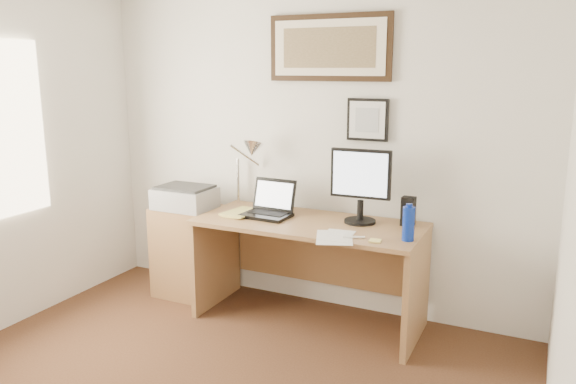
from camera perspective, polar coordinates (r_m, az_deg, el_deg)
The scene contains 17 objects.
wall_back at distance 4.25m, azimuth 2.30°, elevation 4.92°, with size 3.50×0.02×2.50m, color white.
side_cabinet at distance 4.62m, azimuth -10.01°, elevation -5.92°, with size 0.50×0.40×0.73m, color olive.
water_bottle at distance 3.59m, azimuth 12.14°, elevation -3.18°, with size 0.08×0.08×0.22m, color #0B2593.
bottle_cap at distance 3.56m, azimuth 12.23°, elevation -1.34°, with size 0.04×0.04×0.02m, color #0B2593.
speaker at distance 3.93m, azimuth 12.12°, elevation -1.92°, with size 0.09×0.08×0.20m, color black.
paper_sheet_a at distance 3.61m, azimuth 4.73°, elevation -4.62°, with size 0.23×0.32×0.00m, color silver.
paper_sheet_b at distance 3.65m, azimuth 5.04°, elevation -4.41°, with size 0.19×0.27×0.00m, color silver.
sticky_pad at distance 3.55m, azimuth 8.85°, elevation -4.91°, with size 0.07×0.07×0.01m, color #FDE978.
marker_pen at distance 3.60m, azimuth 6.73°, elevation -4.57°, with size 0.02×0.02×0.14m, color white.
book at distance 4.23m, azimuth -5.84°, elevation -1.92°, with size 0.21×0.28×0.02m, color #C5BA5C.
desk at distance 4.10m, azimuth 2.58°, elevation -5.92°, with size 1.60×0.70×0.75m.
laptop at distance 4.11m, azimuth -1.93°, elevation -1.62°, with size 0.35×0.31×0.26m.
lcd_monitor at distance 3.89m, azimuth 7.38°, elevation 0.99°, with size 0.42×0.22×0.52m.
printer at distance 4.47m, azimuth -10.42°, elevation -0.53°, with size 0.44×0.34×0.18m.
desk_lamp at distance 4.27m, azimuth -3.78°, elevation 4.09°, with size 0.29×0.27×0.53m.
picture_large at distance 4.13m, azimuth 4.20°, elevation 14.41°, with size 0.92×0.04×0.47m.
picture_small at distance 4.05m, azimuth 8.09°, elevation 7.28°, with size 0.30×0.03×0.30m.
Camera 1 is at (1.65, -1.88, 1.81)m, focal length 35.00 mm.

